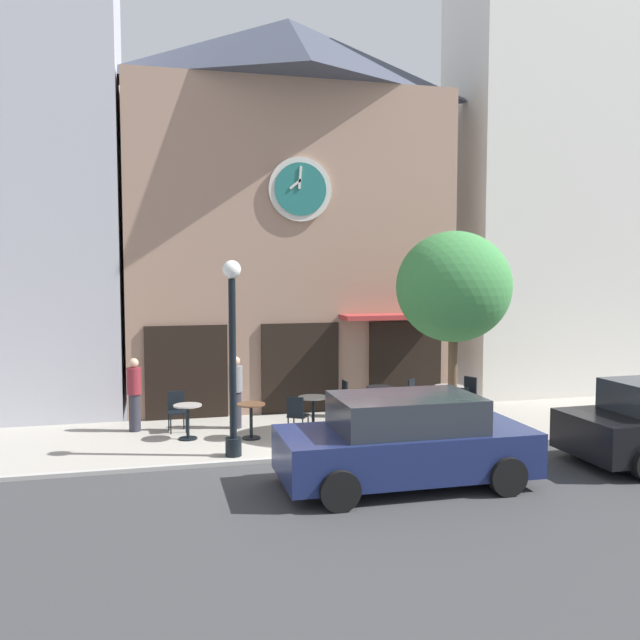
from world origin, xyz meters
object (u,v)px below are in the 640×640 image
object	(u,v)px
cafe_table_near_door	(313,406)
cafe_table_rightmost	(449,395)
cafe_chair_left_end	(415,394)
street_tree	(454,287)
cafe_chair_outer	(297,413)
cafe_table_near_curb	(251,416)
cafe_table_center	(380,395)
cafe_chair_under_awning	(348,395)
cafe_chair_corner	(468,391)
cafe_chair_near_lamp	(177,408)
cafe_chair_by_entrance	(460,403)
cafe_table_center_right	(188,417)
pedestrian_maroon	(134,394)
street_lamp	(233,357)
pedestrian_grey	(236,391)
parked_car_navy	(405,441)
cafe_chair_curbside	(434,401)

from	to	relation	value
cafe_table_near_door	cafe_table_rightmost	world-z (taller)	cafe_table_rightmost
cafe_table_near_door	cafe_chair_left_end	world-z (taller)	cafe_chair_left_end
street_tree	cafe_chair_outer	xyz separation A→B (m)	(-3.29, 0.86, -2.75)
cafe_table_near_curb	cafe_table_center	size ratio (longest dim) A/B	1.07
cafe_table_center	cafe_chair_under_awning	bearing A→B (deg)	174.81
cafe_table_rightmost	cafe_chair_left_end	world-z (taller)	cafe_chair_left_end
cafe_chair_corner	cafe_chair_under_awning	xyz separation A→B (m)	(-3.14, 0.25, 0.00)
cafe_chair_near_lamp	cafe_chair_left_end	xyz separation A→B (m)	(5.90, 0.30, 0.00)
cafe_chair_by_entrance	cafe_chair_near_lamp	bearing A→B (deg)	171.29
cafe_table_rightmost	cafe_chair_corner	world-z (taller)	cafe_chair_corner
cafe_chair_corner	cafe_chair_by_entrance	world-z (taller)	same
cafe_table_near_door	cafe_table_center_right	bearing A→B (deg)	-174.60
cafe_chair_by_entrance	pedestrian_maroon	size ratio (longest dim) A/B	0.54
cafe_chair_left_end	cafe_chair_under_awning	bearing A→B (deg)	171.97
street_lamp	pedestrian_grey	world-z (taller)	street_lamp
street_tree	cafe_table_rightmost	distance (m)	3.41
cafe_table_near_curb	street_tree	bearing A→B (deg)	-12.16
cafe_chair_near_lamp	parked_car_navy	size ratio (longest dim) A/B	0.21
cafe_chair_by_entrance	cafe_chair_under_awning	xyz separation A→B (m)	(-2.29, 1.53, 0.00)
cafe_table_center_right	cafe_chair_under_awning	world-z (taller)	cafe_chair_under_awning
cafe_chair_near_lamp	parked_car_navy	world-z (taller)	parked_car_navy
street_lamp	cafe_chair_curbside	world-z (taller)	street_lamp
cafe_chair_under_awning	pedestrian_grey	xyz separation A→B (m)	(-2.88, -0.57, 0.33)
street_lamp	street_tree	world-z (taller)	street_tree
street_lamp	cafe_table_near_curb	bearing A→B (deg)	66.98
cafe_table_center	pedestrian_grey	bearing A→B (deg)	-172.29
cafe_chair_outer	pedestrian_maroon	xyz separation A→B (m)	(-3.47, 1.38, 0.33)
cafe_table_near_door	cafe_chair_by_entrance	distance (m)	3.48
cafe_table_near_curb	pedestrian_grey	distance (m)	1.13
cafe_chair_curbside	cafe_chair_under_awning	world-z (taller)	same
street_tree	cafe_chair_by_entrance	bearing A→B (deg)	56.37
cafe_table_rightmost	cafe_chair_by_entrance	bearing A→B (deg)	-98.10
cafe_chair_curbside	cafe_chair_left_end	world-z (taller)	same
cafe_chair_outer	cafe_table_center	bearing A→B (deg)	33.24
cafe_chair_near_lamp	cafe_chair_left_end	world-z (taller)	same
cafe_table_center	cafe_chair_by_entrance	world-z (taller)	cafe_chair_by_entrance
street_tree	parked_car_navy	xyz separation A→B (m)	(-2.18, -2.81, -2.52)
pedestrian_maroon	cafe_chair_left_end	bearing A→B (deg)	0.66
street_tree	cafe_table_center	bearing A→B (deg)	108.16
parked_car_navy	cafe_chair_outer	bearing A→B (deg)	106.80
cafe_chair_by_entrance	parked_car_navy	xyz separation A→B (m)	(-2.86, -3.83, 0.23)
cafe_chair_near_lamp	cafe_chair_left_end	size ratio (longest dim) A/B	1.00
cafe_chair_curbside	cafe_chair_near_lamp	distance (m)	6.03
cafe_table_rightmost	cafe_chair_by_entrance	xyz separation A→B (m)	(-0.12, -0.86, -0.03)
cafe_table_near_door	pedestrian_maroon	bearing A→B (deg)	169.26
street_tree	cafe_chair_by_entrance	xyz separation A→B (m)	(0.68, 1.02, -2.75)
cafe_table_center_right	cafe_chair_curbside	xyz separation A→B (m)	(5.79, 0.17, 0.04)
street_tree	pedestrian_maroon	bearing A→B (deg)	161.69
cafe_table_center	cafe_chair_left_end	size ratio (longest dim) A/B	0.80
cafe_chair_corner	cafe_chair_near_lamp	bearing A→B (deg)	-177.81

